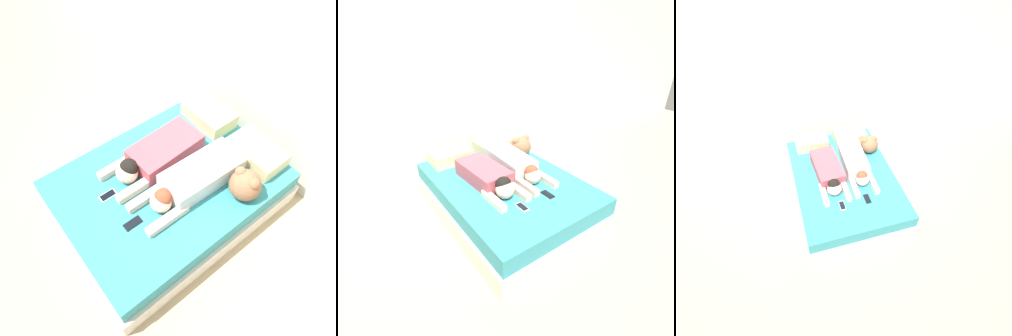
# 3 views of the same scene
# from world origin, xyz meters

# --- Properties ---
(ground_plane) EXTENTS (12.00, 12.00, 0.00)m
(ground_plane) POSITION_xyz_m (0.00, 0.00, 0.00)
(ground_plane) COLOR tan
(wall_back) EXTENTS (12.00, 0.06, 2.60)m
(wall_back) POSITION_xyz_m (0.00, 1.14, 1.30)
(wall_back) COLOR silver
(wall_back) RESTS_ON ground_plane
(bed) EXTENTS (1.47, 1.99, 0.43)m
(bed) POSITION_xyz_m (0.00, 0.00, 0.21)
(bed) COLOR beige
(bed) RESTS_ON ground_plane
(pillow_head_left) EXTENTS (0.51, 0.32, 0.16)m
(pillow_head_left) POSITION_xyz_m (-0.32, 0.77, 0.51)
(pillow_head_left) COLOR beige
(pillow_head_left) RESTS_ON bed
(pillow_head_right) EXTENTS (0.51, 0.32, 0.16)m
(pillow_head_right) POSITION_xyz_m (0.32, 0.77, 0.51)
(pillow_head_right) COLOR beige
(pillow_head_right) RESTS_ON bed
(person_left) EXTENTS (0.39, 0.97, 0.23)m
(person_left) POSITION_xyz_m (-0.21, 0.03, 0.53)
(person_left) COLOR #B24C59
(person_left) RESTS_ON bed
(person_right) EXTENTS (0.35, 1.05, 0.21)m
(person_right) POSITION_xyz_m (0.20, 0.11, 0.53)
(person_right) COLOR silver
(person_right) RESTS_ON bed
(cell_phone_left) EXTENTS (0.07, 0.15, 0.01)m
(cell_phone_left) POSITION_xyz_m (-0.17, -0.52, 0.44)
(cell_phone_left) COLOR silver
(cell_phone_left) RESTS_ON bed
(cell_phone_right) EXTENTS (0.07, 0.15, 0.01)m
(cell_phone_right) POSITION_xyz_m (0.18, -0.50, 0.44)
(cell_phone_right) COLOR black
(cell_phone_right) RESTS_ON bed
(plush_toy) EXTENTS (0.27, 0.27, 0.28)m
(plush_toy) POSITION_xyz_m (0.52, 0.40, 0.58)
(plush_toy) COLOR #996647
(plush_toy) RESTS_ON bed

